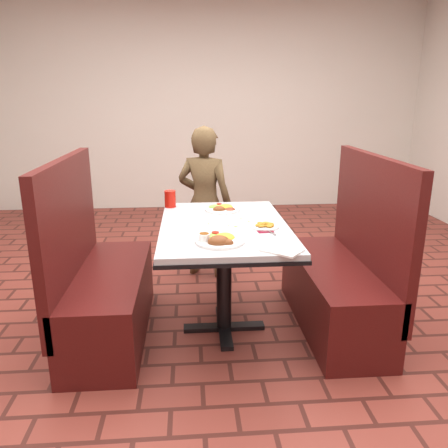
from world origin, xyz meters
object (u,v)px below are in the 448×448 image
(near_dinner_plate, at_px, (219,238))
(plantain_plate, at_px, (264,226))
(dining_table, at_px, (224,238))
(diner_person, at_px, (205,203))
(red_tumbler, at_px, (170,199))
(booth_bench_left, at_px, (102,289))
(far_dinner_plate, at_px, (222,207))
(booth_bench_right, at_px, (341,281))

(near_dinner_plate, bearing_deg, plantain_plate, 41.86)
(dining_table, xyz_separation_m, diner_person, (-0.09, 1.00, -0.00))
(red_tumbler, bearing_deg, diner_person, 62.36)
(red_tumbler, bearing_deg, near_dinner_plate, -70.48)
(booth_bench_left, distance_m, far_dinner_plate, 0.99)
(dining_table, distance_m, red_tumbler, 0.62)
(dining_table, xyz_separation_m, plantain_plate, (0.24, -0.10, 0.11))
(diner_person, distance_m, near_dinner_plate, 1.37)
(booth_bench_left, distance_m, near_dinner_plate, 0.94)
(dining_table, xyz_separation_m, near_dinner_plate, (-0.06, -0.37, 0.13))
(far_dinner_plate, xyz_separation_m, red_tumbler, (-0.37, 0.13, 0.04))
(dining_table, distance_m, booth_bench_left, 0.86)
(dining_table, height_order, booth_bench_right, booth_bench_right)
(far_dinner_plate, relative_size, plantain_plate, 1.40)
(dining_table, height_order, far_dinner_plate, far_dinner_plate)
(near_dinner_plate, relative_size, plantain_plate, 1.55)
(plantain_plate, distance_m, red_tumbler, 0.83)
(booth_bench_right, height_order, far_dinner_plate, booth_bench_right)
(booth_bench_left, relative_size, far_dinner_plate, 4.79)
(booth_bench_left, xyz_separation_m, red_tumbler, (0.44, 0.48, 0.48))
(diner_person, relative_size, plantain_plate, 7.29)
(dining_table, xyz_separation_m, booth_bench_right, (0.80, 0.00, -0.32))
(dining_table, relative_size, far_dinner_plate, 4.84)
(diner_person, bearing_deg, near_dinner_plate, 112.18)
(booth_bench_left, bearing_deg, near_dinner_plate, -26.45)
(red_tumbler, bearing_deg, plantain_plate, -43.80)
(far_dinner_plate, distance_m, red_tumbler, 0.40)
(red_tumbler, bearing_deg, booth_bench_left, -132.65)
(near_dinner_plate, bearing_deg, diner_person, 91.23)
(plantain_plate, bearing_deg, dining_table, 157.97)
(diner_person, bearing_deg, dining_table, 115.95)
(plantain_plate, xyz_separation_m, red_tumbler, (-0.60, 0.58, 0.05))
(dining_table, relative_size, plantain_plate, 6.78)
(diner_person, height_order, plantain_plate, diner_person)
(booth_bench_left, relative_size, diner_person, 0.92)
(plantain_plate, bearing_deg, red_tumbler, 136.20)
(booth_bench_right, distance_m, near_dinner_plate, 1.04)
(far_dinner_plate, bearing_deg, diner_person, 99.09)
(booth_bench_right, bearing_deg, near_dinner_plate, -156.72)
(far_dinner_plate, bearing_deg, booth_bench_left, -156.80)
(booth_bench_left, relative_size, booth_bench_right, 1.00)
(plantain_plate, bearing_deg, far_dinner_plate, 116.89)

